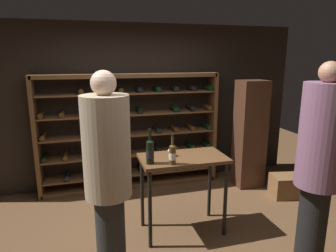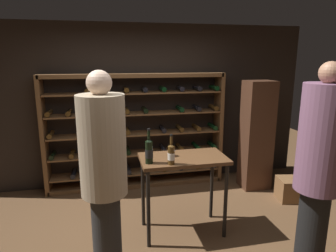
# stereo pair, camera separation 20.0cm
# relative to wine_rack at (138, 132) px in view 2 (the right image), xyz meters

# --- Properties ---
(ground_plane) EXTENTS (9.89, 9.89, 0.00)m
(ground_plane) POSITION_rel_wine_rack_xyz_m (0.01, -1.74, -0.91)
(ground_plane) COLOR brown
(back_wall) EXTENTS (5.72, 0.10, 2.61)m
(back_wall) POSITION_rel_wine_rack_xyz_m (0.01, 0.21, 0.39)
(back_wall) COLOR black
(back_wall) RESTS_ON ground
(wine_rack) EXTENTS (2.85, 0.32, 1.84)m
(wine_rack) POSITION_rel_wine_rack_xyz_m (0.00, 0.00, 0.00)
(wine_rack) COLOR brown
(wine_rack) RESTS_ON ground
(tasting_table) EXTENTS (1.00, 0.55, 0.95)m
(tasting_table) POSITION_rel_wine_rack_xyz_m (0.37, -1.46, -0.10)
(tasting_table) COLOR brown
(tasting_table) RESTS_ON ground
(person_bystander_red_print) EXTENTS (0.42, 0.42, 1.97)m
(person_bystander_red_print) POSITION_rel_wine_rack_xyz_m (-0.53, -2.01, 0.18)
(person_bystander_red_print) COLOR #2A2A2A
(person_bystander_red_print) RESTS_ON ground
(person_bystander_dark_jacket) EXTENTS (0.41, 0.41, 2.05)m
(person_bystander_dark_jacket) POSITION_rel_wine_rack_xyz_m (1.37, -2.45, 0.23)
(person_bystander_dark_jacket) COLOR black
(person_bystander_dark_jacket) RESTS_ON ground
(wine_crate) EXTENTS (0.54, 0.42, 0.33)m
(wine_crate) POSITION_rel_wine_rack_xyz_m (2.21, -1.02, -0.75)
(wine_crate) COLOR brown
(wine_crate) RESTS_ON ground
(display_cabinet) EXTENTS (0.44, 0.36, 1.73)m
(display_cabinet) POSITION_rel_wine_rack_xyz_m (1.84, -0.47, -0.04)
(display_cabinet) COLOR #4C2D1E
(display_cabinet) RESTS_ON ground
(wine_bottle_amber_reserve) EXTENTS (0.08, 0.08, 0.34)m
(wine_bottle_amber_reserve) POSITION_rel_wine_rack_xyz_m (0.18, -1.67, 0.16)
(wine_bottle_amber_reserve) COLOR #4C3314
(wine_bottle_amber_reserve) RESTS_ON tasting_table
(wine_bottle_green_slim) EXTENTS (0.09, 0.09, 0.39)m
(wine_bottle_green_slim) POSITION_rel_wine_rack_xyz_m (-0.05, -1.58, 0.18)
(wine_bottle_green_slim) COLOR black
(wine_bottle_green_slim) RESTS_ON tasting_table
(wine_glass_stemmed_right) EXTENTS (0.09, 0.09, 0.13)m
(wine_glass_stemmed_right) POSITION_rel_wine_rack_xyz_m (0.24, -1.40, 0.13)
(wine_glass_stemmed_right) COLOR silver
(wine_glass_stemmed_right) RESTS_ON tasting_table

